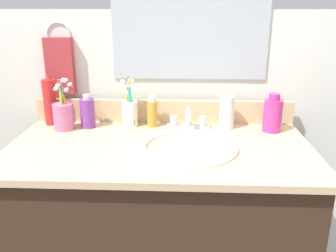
{
  "coord_description": "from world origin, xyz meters",
  "views": [
    {
      "loc": [
        0.08,
        -1.12,
        1.32
      ],
      "look_at": [
        0.03,
        0.0,
        0.94
      ],
      "focal_mm": 38.5,
      "sensor_mm": 36.0,
      "label": 1
    }
  ],
  "objects": [
    {
      "name": "hand_towel",
      "position": [
        -0.41,
        0.28,
        1.09
      ],
      "size": [
        0.11,
        0.04,
        0.22
      ],
      "primitive_type": "cube",
      "color": "#A53338"
    },
    {
      "name": "cup_white_ceramic",
      "position": [
        -0.13,
        0.21,
        0.93
      ],
      "size": [
        0.07,
        0.07,
        0.2
      ],
      "color": "white",
      "rests_on": "countertop"
    },
    {
      "name": "bottle_cream_purple",
      "position": [
        -0.29,
        0.18,
        0.93
      ],
      "size": [
        0.06,
        0.06,
        0.13
      ],
      "color": "#7A3899",
      "rests_on": "countertop"
    },
    {
      "name": "back_wall",
      "position": [
        0.0,
        0.32,
        0.65
      ],
      "size": [
        2.12,
        0.04,
        1.3
      ],
      "primitive_type": "cube",
      "color": "silver",
      "rests_on": "ground_plane"
    },
    {
      "name": "sink_basin",
      "position": [
        0.1,
        -0.02,
        0.84
      ],
      "size": [
        0.33,
        0.33,
        0.11
      ],
      "color": "white",
      "rests_on": "countertop"
    },
    {
      "name": "bottle_oil_amber",
      "position": [
        -0.04,
        0.2,
        0.92
      ],
      "size": [
        0.04,
        0.04,
        0.12
      ],
      "color": "gold",
      "rests_on": "countertop"
    },
    {
      "name": "cup_pink",
      "position": [
        -0.37,
        0.15,
        0.92
      ],
      "size": [
        0.08,
        0.09,
        0.2
      ],
      "color": "#D16693",
      "rests_on": "countertop"
    },
    {
      "name": "bottle_soap_pink",
      "position": [
        0.41,
        0.17,
        0.93
      ],
      "size": [
        0.07,
        0.07,
        0.14
      ],
      "color": "#D8338C",
      "rests_on": "countertop"
    },
    {
      "name": "backsplash",
      "position": [
        0.0,
        0.26,
        0.91
      ],
      "size": [
        1.02,
        0.02,
        0.09
      ],
      "primitive_type": "cube",
      "color": "#D1B284",
      "rests_on": "countertop"
    },
    {
      "name": "countertop",
      "position": [
        0.0,
        0.0,
        0.86
      ],
      "size": [
        1.02,
        0.54,
        0.02
      ],
      "primitive_type": "cube",
      "color": "#D1B284",
      "rests_on": "vanity_cabinet"
    },
    {
      "name": "towel_ring",
      "position": [
        -0.41,
        0.3,
        1.21
      ],
      "size": [
        0.1,
        0.01,
        0.1
      ],
      "primitive_type": "torus",
      "rotation": [
        1.57,
        0.0,
        0.0
      ],
      "color": "silver"
    },
    {
      "name": "bottle_lotion_white",
      "position": [
        0.24,
        0.19,
        0.93
      ],
      "size": [
        0.05,
        0.05,
        0.14
      ],
      "color": "white",
      "rests_on": "countertop"
    },
    {
      "name": "mirror_panel",
      "position": [
        0.1,
        0.3,
        1.32
      ],
      "size": [
        0.6,
        0.01,
        0.56
      ],
      "primitive_type": "cube",
      "color": "#B2BCC6"
    },
    {
      "name": "bottle_spray_red",
      "position": [
        -0.44,
        0.21,
        0.96
      ],
      "size": [
        0.05,
        0.05,
        0.2
      ],
      "color": "red",
      "rests_on": "countertop"
    },
    {
      "name": "faucet",
      "position": [
        0.1,
        0.18,
        0.9
      ],
      "size": [
        0.16,
        0.1,
        0.08
      ],
      "color": "silver",
      "rests_on": "countertop"
    }
  ]
}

